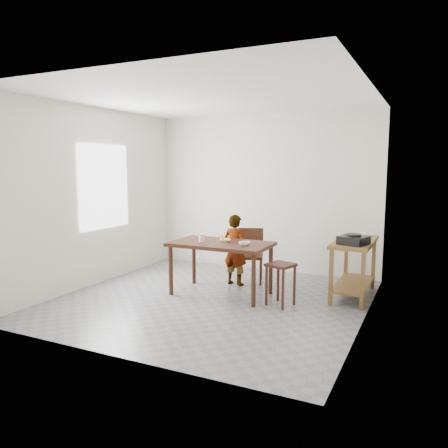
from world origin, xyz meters
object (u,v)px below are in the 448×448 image
at_px(dining_table, 221,268).
at_px(prep_counter, 354,269).
at_px(child, 235,250).
at_px(dining_chair, 250,256).
at_px(stool, 280,284).

bearing_deg(dining_table, prep_counter, 22.15).
xyz_separation_m(dining_table, child, (-0.02, 0.55, 0.17)).
height_order(dining_table, dining_chair, dining_chair).
distance_m(dining_table, child, 0.57).
bearing_deg(child, dining_table, 99.76).
xyz_separation_m(prep_counter, dining_chair, (-1.59, 0.07, 0.02)).
bearing_deg(stool, dining_table, 172.91).
height_order(child, dining_chair, child).
height_order(dining_table, stool, dining_table).
distance_m(prep_counter, stool, 1.15).
bearing_deg(child, stool, 152.31).
bearing_deg(dining_chair, child, -142.60).
height_order(prep_counter, dining_chair, dining_chair).
xyz_separation_m(child, stool, (0.95, -0.66, -0.27)).
bearing_deg(stool, child, 145.11).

